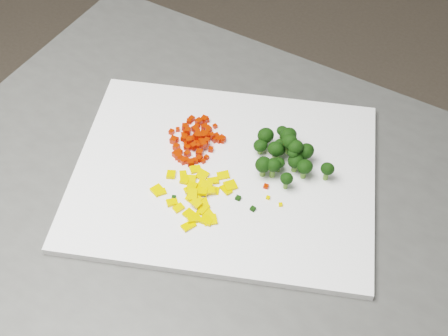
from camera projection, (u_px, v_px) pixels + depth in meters
The scene contains 143 objects.
counter_block at pixel (235, 334), 1.26m from camera, with size 0.97×0.68×0.90m, color #4B4B48.
cutting_board at pixel (224, 175), 0.94m from camera, with size 0.45×0.35×0.01m, color white.
carrot_pile at pixel (198, 136), 0.97m from camera, with size 0.10×0.10×0.03m, color red, non-canonical shape.
pepper_pile at pixel (195, 192), 0.90m from camera, with size 0.12×0.12×0.02m, color #FFB40D, non-canonical shape.
broccoli_pile at pixel (297, 151), 0.93m from camera, with size 0.12×0.12×0.06m, color black, non-canonical shape.
carrot_cube_0 at pixel (203, 132), 0.99m from camera, with size 0.01×0.01×0.01m, color red.
carrot_cube_1 at pixel (195, 129), 0.99m from camera, with size 0.01×0.01×0.01m, color red.
carrot_cube_2 at pixel (189, 141), 0.96m from camera, with size 0.01×0.01×0.01m, color red.
carrot_cube_3 at pixel (193, 140), 0.98m from camera, with size 0.01×0.01×0.01m, color red.
carrot_cube_4 at pixel (184, 128), 0.99m from camera, with size 0.01×0.01×0.01m, color red.
carrot_cube_5 at pixel (184, 138), 0.97m from camera, with size 0.01×0.01×0.01m, color red.
carrot_cube_6 at pixel (217, 135), 0.98m from camera, with size 0.01×0.01×0.01m, color red.
carrot_cube_7 at pixel (198, 136), 0.97m from camera, with size 0.01×0.01×0.01m, color red.
carrot_cube_8 at pixel (208, 129), 0.99m from camera, with size 0.01×0.01×0.01m, color red.
carrot_cube_9 at pixel (207, 120), 1.00m from camera, with size 0.01×0.01×0.01m, color red.
carrot_cube_10 at pixel (219, 139), 0.97m from camera, with size 0.01×0.01×0.01m, color red.
carrot_cube_11 at pixel (172, 132), 0.99m from camera, with size 0.01×0.01×0.01m, color red.
carrot_cube_12 at pixel (176, 140), 0.98m from camera, with size 0.01×0.01×0.01m, color red.
carrot_cube_13 at pixel (184, 136), 0.98m from camera, with size 0.01×0.01×0.01m, color red.
carrot_cube_14 at pixel (205, 134), 0.97m from camera, with size 0.01×0.01×0.01m, color red.
carrot_cube_15 at pixel (186, 161), 0.95m from camera, with size 0.01×0.01×0.01m, color red.
carrot_cube_16 at pixel (222, 139), 0.97m from camera, with size 0.01×0.01×0.01m, color red.
carrot_cube_17 at pixel (223, 141), 0.97m from camera, with size 0.01×0.01×0.01m, color red.
carrot_cube_18 at pixel (188, 130), 0.99m from camera, with size 0.01×0.01×0.01m, color red.
carrot_cube_19 at pixel (200, 144), 0.97m from camera, with size 0.01×0.01×0.01m, color red.
carrot_cube_20 at pixel (193, 147), 0.97m from camera, with size 0.01×0.01×0.01m, color red.
carrot_cube_21 at pixel (205, 127), 0.99m from camera, with size 0.01×0.01×0.01m, color red.
carrot_cube_22 at pixel (207, 141), 0.96m from camera, with size 0.01×0.01×0.01m, color red.
carrot_cube_23 at pixel (188, 131), 0.98m from camera, with size 0.01×0.01×0.01m, color red.
carrot_cube_24 at pixel (179, 152), 0.96m from camera, with size 0.01×0.01×0.01m, color red.
carrot_cube_25 at pixel (199, 122), 1.00m from camera, with size 0.01×0.01×0.01m, color red.
carrot_cube_26 at pixel (174, 140), 0.97m from camera, with size 0.01×0.01×0.01m, color red.
carrot_cube_27 at pixel (203, 161), 0.95m from camera, with size 0.01×0.01×0.01m, color red.
carrot_cube_28 at pixel (185, 127), 0.99m from camera, with size 0.01×0.01×0.01m, color red.
carrot_cube_29 at pixel (187, 127), 0.99m from camera, with size 0.01×0.01×0.01m, color red.
carrot_cube_30 at pixel (204, 144), 0.96m from camera, with size 0.01×0.01×0.01m, color red.
carrot_cube_31 at pixel (176, 154), 0.95m from camera, with size 0.01×0.01×0.01m, color red.
carrot_cube_32 at pixel (194, 146), 0.96m from camera, with size 0.01×0.01×0.01m, color red.
carrot_cube_33 at pixel (199, 153), 0.96m from camera, with size 0.01×0.01×0.01m, color red.
carrot_cube_34 at pixel (187, 154), 0.96m from camera, with size 0.01×0.01×0.01m, color red.
carrot_cube_35 at pixel (205, 142), 0.96m from camera, with size 0.01×0.01×0.01m, color red.
carrot_cube_36 at pixel (188, 148), 0.96m from camera, with size 0.01×0.01×0.01m, color red.
carrot_cube_37 at pixel (198, 126), 0.99m from camera, with size 0.01×0.01×0.01m, color red.
carrot_cube_38 at pixel (196, 142), 0.97m from camera, with size 0.01×0.01×0.01m, color red.
carrot_cube_39 at pixel (196, 161), 0.95m from camera, with size 0.01×0.01×0.01m, color red.
carrot_cube_40 at pixel (204, 136), 0.97m from camera, with size 0.01×0.01×0.01m, color red.
carrot_cube_41 at pixel (187, 144), 0.97m from camera, with size 0.01×0.01×0.01m, color red.
carrot_cube_42 at pixel (178, 129), 0.99m from camera, with size 0.01×0.01×0.01m, color red.
carrot_cube_43 at pixel (181, 159), 0.95m from camera, with size 0.01×0.01×0.01m, color red.
carrot_cube_44 at pixel (211, 149), 0.96m from camera, with size 0.01×0.01×0.01m, color red.
carrot_cube_45 at pixel (185, 134), 0.98m from camera, with size 0.01×0.01×0.01m, color red.
carrot_cube_46 at pixel (197, 136), 0.97m from camera, with size 0.01×0.01×0.01m, color red.
carrot_cube_47 at pixel (208, 131), 0.98m from camera, with size 0.01×0.01×0.01m, color red.
carrot_cube_48 at pixel (199, 158), 0.95m from camera, with size 0.01×0.01×0.01m, color red.
carrot_cube_49 at pixel (186, 160), 0.95m from camera, with size 0.01×0.01×0.01m, color red.
carrot_cube_50 at pixel (223, 140), 0.98m from camera, with size 0.01×0.01×0.01m, color red.
carrot_cube_51 at pixel (176, 147), 0.96m from camera, with size 0.01×0.01×0.01m, color red.
carrot_cube_52 at pixel (208, 135), 0.97m from camera, with size 0.01×0.01×0.01m, color red.
carrot_cube_53 at pixel (205, 119), 1.00m from camera, with size 0.01×0.01×0.01m, color red.
carrot_cube_54 at pixel (206, 139), 0.97m from camera, with size 0.01×0.01×0.01m, color red.
carrot_cube_55 at pixel (207, 135), 0.97m from camera, with size 0.01×0.01×0.01m, color red.
carrot_cube_56 at pixel (207, 157), 0.95m from camera, with size 0.01×0.01×0.01m, color red.
carrot_cube_57 at pixel (201, 141), 0.97m from camera, with size 0.01×0.01×0.01m, color red.
carrot_cube_58 at pixel (215, 139), 0.97m from camera, with size 0.01×0.01×0.01m, color red.
carrot_cube_59 at pixel (183, 161), 0.95m from camera, with size 0.01×0.01×0.01m, color red.
carrot_cube_60 at pixel (186, 141), 0.97m from camera, with size 0.01×0.01×0.01m, color red.
carrot_cube_61 at pixel (203, 127), 0.99m from camera, with size 0.01×0.01×0.01m, color red.
carrot_cube_62 at pixel (198, 132), 0.97m from camera, with size 0.01×0.01×0.01m, color red.
carrot_cube_63 at pixel (195, 138), 0.98m from camera, with size 0.01×0.01×0.01m, color red.
carrot_cube_64 at pixel (189, 121), 1.00m from camera, with size 0.01×0.01×0.01m, color red.
carrot_cube_65 at pixel (198, 146), 0.96m from camera, with size 0.01×0.01×0.01m, color red.
carrot_cube_66 at pixel (192, 119), 1.00m from camera, with size 0.01×0.01×0.01m, color red.
carrot_cube_67 at pixel (190, 139), 0.97m from camera, with size 0.01×0.01×0.01m, color red.
carrot_cube_68 at pixel (191, 163), 0.94m from camera, with size 0.01×0.01×0.01m, color red.
carrot_cube_69 at pixel (212, 135), 0.97m from camera, with size 0.01×0.01×0.01m, color red.
carrot_cube_70 at pixel (215, 126), 0.99m from camera, with size 0.01×0.01×0.01m, color red.
carrot_cube_71 at pixel (179, 156), 0.95m from camera, with size 0.01×0.01×0.01m, color red.
pepper_chunk_0 at pixel (226, 190), 0.91m from camera, with size 0.02×0.01×0.00m, color #FFB40D.
pepper_chunk_1 at pixel (172, 202), 0.90m from camera, with size 0.02×0.01×0.00m, color #FFB40D.
pepper_chunk_2 at pixel (209, 191), 0.91m from camera, with size 0.02×0.01×0.00m, color #FFB40D.
pepper_chunk_3 at pixel (193, 196), 0.91m from camera, with size 0.02×0.02×0.00m, color #FFB40D.
pepper_chunk_4 at pixel (196, 189), 0.91m from camera, with size 0.02×0.02×0.00m, color #FFB40D.
pepper_chunk_5 at pixel (207, 212), 0.89m from camera, with size 0.02×0.01×0.00m, color #FFB40D.
pepper_chunk_6 at pixel (158, 190), 0.91m from camera, with size 0.02×0.02×0.00m, color #FFB40D.
pepper_chunk_7 at pixel (190, 190), 0.91m from camera, with size 0.01×0.01×0.00m, color #FFB40D.
pepper_chunk_8 at pixel (208, 190), 0.91m from camera, with size 0.01×0.01×0.00m, color #FFB40D.
pepper_chunk_9 at pixel (213, 181), 0.92m from camera, with size 0.02×0.01×0.00m, color #FFB40D.
pepper_chunk_10 at pixel (203, 209), 0.89m from camera, with size 0.02×0.01×0.00m, color #FFB40D.
pepper_chunk_11 at pixel (193, 195), 0.90m from camera, with size 0.02×0.01×0.00m, color #FFB40D.
pepper_chunk_12 at pixel (194, 199), 0.90m from camera, with size 0.02×0.02×0.00m, color #FFB40D.
pepper_chunk_13 at pixel (179, 208), 0.89m from camera, with size 0.02×0.01×0.00m, color #FFB40D.
pepper_chunk_14 at pixel (190, 215), 0.89m from camera, with size 0.02×0.02×0.00m, color #FFB40D.
pepper_chunk_15 at pixel (195, 169), 0.94m from camera, with size 0.01×0.02×0.00m, color #FFB40D.
pepper_chunk_16 at pixel (230, 186), 0.92m from camera, with size 0.02×0.02×0.00m, color #FFB40D.
pepper_chunk_17 at pixel (202, 186), 0.92m from camera, with size 0.02×0.01×0.00m, color #FFB40D.
pepper_chunk_18 at pixel (194, 218), 0.88m from camera, with size 0.02×0.02×0.00m, color #FFB40D.
pepper_chunk_19 at pixel (161, 192), 0.91m from camera, with size 0.01×0.01×0.00m, color #FFB40D.
pepper_chunk_20 at pixel (196, 203), 0.89m from camera, with size 0.01×0.01×0.00m, color #FFB40D.
pepper_chunk_21 at pixel (171, 174), 0.93m from camera, with size 0.01×0.01×0.00m, color #FFB40D.
pepper_chunk_22 at pixel (183, 176), 0.93m from camera, with size 0.02×0.01×0.00m, color #FFB40D.
pepper_chunk_23 at pixel (192, 186), 0.91m from camera, with size 0.01×0.01×0.00m, color #FFB40D.
pepper_chunk_24 at pixel (214, 191), 0.91m from camera, with size 0.01×0.02×0.00m, color #FFB40D.
pepper_chunk_25 at pixel (207, 220), 0.88m from camera, with size 0.02×0.02×0.00m, color #FFB40D.
pepper_chunk_26 at pixel (202, 175), 0.93m from camera, with size 0.02×0.02×0.00m, color #FFB40D.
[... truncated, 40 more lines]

